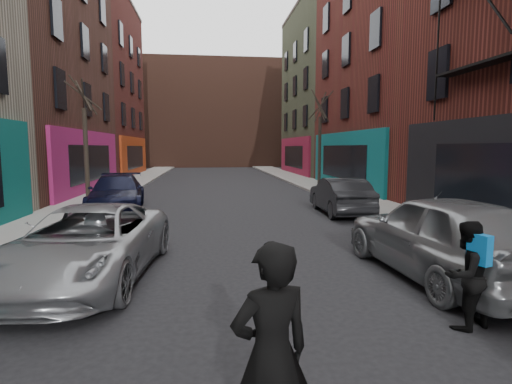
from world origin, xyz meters
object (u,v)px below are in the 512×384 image
object	(u,v)px
tree_left_far	(85,129)
skateboarder	(271,356)
parked_right_far	(442,235)
tree_right_far	(320,132)
parked_left_far	(88,243)
parked_right_end	(340,196)
pedestrian	(466,274)
parked_left_end	(117,193)

from	to	relation	value
tree_left_far	skateboarder	bearing A→B (deg)	-69.79
parked_right_far	skateboarder	distance (m)	5.97
tree_left_far	tree_right_far	bearing A→B (deg)	25.82
parked_left_far	parked_right_end	xyz separation A→B (m)	(7.47, 6.91, -0.01)
tree_left_far	parked_right_far	distance (m)	15.32
parked_right_end	pedestrian	bearing A→B (deg)	83.50
parked_right_end	skateboarder	xyz separation A→B (m)	(-4.67, -12.05, 0.29)
tree_right_far	parked_right_far	bearing A→B (deg)	-98.17
tree_left_far	parked_left_end	bearing A→B (deg)	-48.72
tree_left_far	tree_right_far	world-z (taller)	tree_right_far
parked_left_far	parked_right_end	distance (m)	10.17
parked_left_far	parked_right_end	bearing A→B (deg)	47.94
parked_right_end	parked_left_far	bearing A→B (deg)	44.95
tree_left_far	parked_left_end	xyz separation A→B (m)	(1.68, -1.91, -2.65)
tree_left_far	parked_left_end	size ratio (longest dim) A/B	1.29
skateboarder	tree_right_far	bearing A→B (deg)	-122.44
tree_left_far	parked_left_end	distance (m)	3.67
tree_right_far	pedestrian	bearing A→B (deg)	-99.96
tree_left_far	parked_right_end	distance (m)	11.43
parked_right_end	skateboarder	bearing A→B (deg)	71.03
parked_left_end	parked_right_end	xyz separation A→B (m)	(8.79, -1.81, -0.02)
parked_left_end	parked_left_far	bearing A→B (deg)	-88.44
parked_left_far	parked_right_far	bearing A→B (deg)	-1.43
tree_right_far	skateboarder	bearing A→B (deg)	-106.86
tree_right_far	parked_right_far	size ratio (longest dim) A/B	1.35
tree_right_far	parked_right_far	xyz separation A→B (m)	(-2.50, -17.42, -2.67)
tree_right_far	parked_left_far	world-z (taller)	tree_right_far
tree_right_far	pedestrian	xyz separation A→B (m)	(-3.43, -19.53, -2.74)
tree_right_far	parked_left_end	world-z (taller)	tree_right_far
parked_left_far	parked_right_end	size ratio (longest dim) A/B	1.20
parked_right_far	parked_right_end	distance (m)	7.73
tree_left_far	pedestrian	size ratio (longest dim) A/B	4.18
parked_right_far	parked_right_end	xyz separation A→B (m)	(0.57, 7.71, -0.15)
tree_right_far	parked_right_end	world-z (taller)	tree_right_far
skateboarder	pedestrian	size ratio (longest dim) A/B	1.15
parked_left_end	parked_right_end	bearing A→B (deg)	-18.67
parked_left_end	pedestrian	bearing A→B (deg)	-64.94
parked_left_end	pedestrian	size ratio (longest dim) A/B	3.24
tree_left_far	pedestrian	bearing A→B (deg)	-56.45
tree_right_far	parked_left_end	size ratio (longest dim) A/B	1.35
tree_left_far	skateboarder	distance (m)	16.97
tree_right_far	parked_left_far	xyz separation A→B (m)	(-9.40, -16.62, -2.82)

